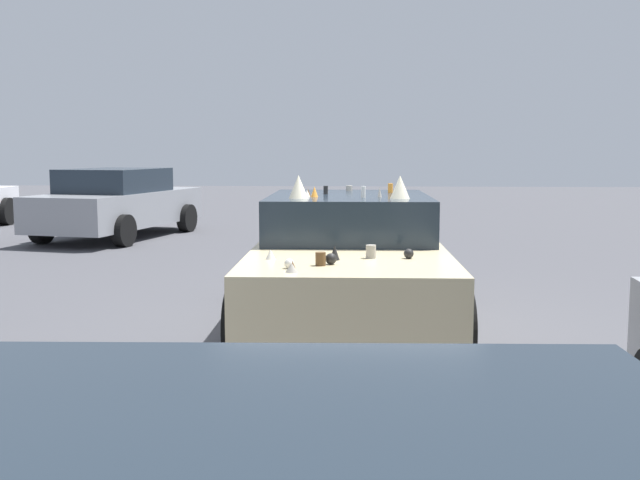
# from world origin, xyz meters

# --- Properties ---
(ground_plane) EXTENTS (60.00, 60.00, 0.00)m
(ground_plane) POSITION_xyz_m (0.00, 0.00, 0.00)
(ground_plane) COLOR #47474C
(art_car_decorated) EXTENTS (4.67, 2.15, 1.58)m
(art_car_decorated) POSITION_xyz_m (0.06, 0.00, 0.70)
(art_car_decorated) COLOR beige
(art_car_decorated) RESTS_ON ground
(parked_sedan_behind_right) EXTENTS (4.66, 2.69, 1.44)m
(parked_sedan_behind_right) POSITION_xyz_m (7.65, 4.97, 0.73)
(parked_sedan_behind_right) COLOR gray
(parked_sedan_behind_right) RESTS_ON ground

